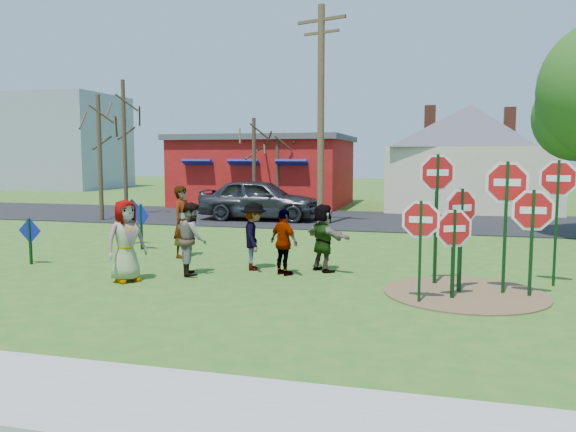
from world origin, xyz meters
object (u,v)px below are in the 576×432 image
Objects in this scene: stop_sign_a at (421,229)px; stop_sign_d at (558,190)px; stop_sign_c at (506,197)px; person_a at (126,241)px; person_b at (183,222)px; stop_sign_b at (437,185)px; suv at (260,199)px; utility_pole at (321,112)px.

stop_sign_d reaches higher than stop_sign_a.
stop_sign_c is 7.95m from person_a.
stop_sign_d is 1.44× the size of person_b.
stop_sign_b reaches higher than suv.
person_b is (-6.62, 1.66, -1.15)m from stop_sign_b.
stop_sign_d is (2.43, 0.50, -0.10)m from stop_sign_b.
person_a is at bearing -101.24° from utility_pole.
stop_sign_d is 1.55× the size of person_a.
stop_sign_a is 1.82m from stop_sign_b.
stop_sign_d is at bearing 40.29° from stop_sign_a.
stop_sign_c reaches higher than stop_sign_a.
utility_pole is at bearing 94.40° from stop_sign_b.
stop_sign_a is at bearing -69.38° from utility_pole.
utility_pole is (2.13, 10.70, 3.55)m from person_a.
stop_sign_a reaches higher than person_a.
stop_sign_a is 6.26m from person_a.
stop_sign_a is at bearing -58.08° from person_a.
stop_sign_c is 1.52m from stop_sign_d.
suv is (-7.30, 10.62, -1.20)m from stop_sign_b.
stop_sign_d is (1.12, 1.03, 0.08)m from stop_sign_c.
person_b is at bearing 154.38° from stop_sign_a.
person_a is 0.93× the size of person_b.
stop_sign_b is (0.27, 1.65, 0.72)m from stop_sign_a.
person_b is (-6.35, 3.30, -0.43)m from stop_sign_a.
stop_sign_d is (2.71, 2.15, 0.63)m from stop_sign_a.
utility_pole reaches higher than stop_sign_d.
stop_sign_d reaches higher than stop_sign_c.
person_a is (-7.83, -0.89, -1.05)m from stop_sign_c.
stop_sign_b reaches higher than stop_sign_c.
stop_sign_a is 12.07m from utility_pole.
utility_pole is (-6.82, 8.78, 2.42)m from stop_sign_d.
utility_pole is at bearing -6.31° from person_b.
suv is at bearing 128.08° from stop_sign_c.
person_b is (-7.94, 2.19, -0.97)m from stop_sign_c.
suv is (-8.62, 11.15, -1.02)m from stop_sign_c.
suv is (-0.79, 12.04, 0.02)m from person_a.
person_b is at bearing -177.10° from suv.
person_b is (-9.05, 1.16, -1.05)m from stop_sign_d.
stop_sign_b is at bearing 82.46° from stop_sign_a.
person_a is 3.08m from person_b.
stop_sign_b is 10.52m from utility_pole.
person_a is at bearing 171.41° from stop_sign_b.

